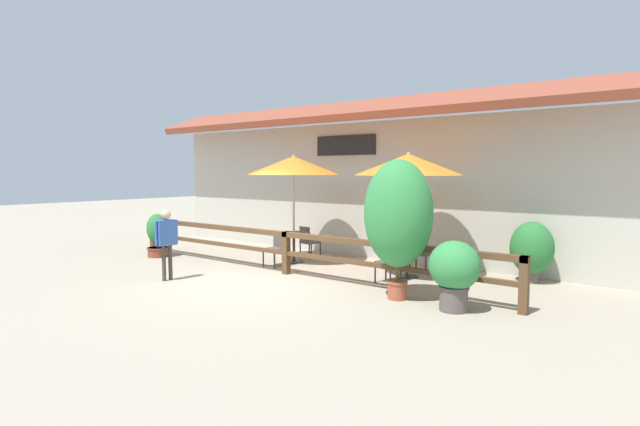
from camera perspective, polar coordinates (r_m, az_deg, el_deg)
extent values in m
plane|color=#9E937F|center=(10.56, -7.72, -7.83)|extent=(60.00, 60.00, 0.00)
cube|color=#BCB7A8|center=(13.58, 5.01, 2.67)|extent=(14.00, 0.40, 3.60)
cube|color=brown|center=(13.21, 3.75, 11.64)|extent=(14.28, 1.48, 0.70)
cube|color=black|center=(13.65, 2.91, 7.73)|extent=(1.91, 0.04, 0.53)
cube|color=brown|center=(11.16, -3.90, -2.45)|extent=(10.40, 0.14, 0.11)
cube|color=brown|center=(11.22, -3.89, -4.58)|extent=(10.40, 0.10, 0.09)
cube|color=brown|center=(15.10, -18.53, -2.39)|extent=(0.14, 0.14, 0.95)
cube|color=brown|center=(11.22, -3.89, -4.58)|extent=(0.14, 0.14, 0.95)
cube|color=brown|center=(8.73, 22.29, -7.65)|extent=(0.14, 0.14, 0.95)
cylinder|color=#B7B2A8|center=(12.57, -3.02, -0.50)|extent=(0.06, 0.06, 2.28)
cone|color=orange|center=(12.52, -3.04, 5.46)|extent=(2.31, 2.31, 0.46)
sphere|color=#B2ADA3|center=(12.52, -3.05, 6.51)|extent=(0.07, 0.07, 0.07)
cylinder|color=brown|center=(12.61, -3.01, -2.38)|extent=(0.85, 0.85, 0.05)
cylinder|color=#333333|center=(12.67, -3.00, -4.06)|extent=(0.07, 0.07, 0.70)
cylinder|color=#333333|center=(12.72, -2.99, -5.56)|extent=(0.47, 0.47, 0.03)
cube|color=#514C47|center=(12.12, -5.24, -4.13)|extent=(0.42, 0.42, 0.05)
cube|color=#514C47|center=(12.22, -4.63, -2.99)|extent=(0.40, 0.04, 0.40)
cylinder|color=#2D2D2D|center=(12.15, -6.50, -5.19)|extent=(0.04, 0.04, 0.40)
cylinder|color=#2D2D2D|center=(11.89, -5.20, -5.40)|extent=(0.04, 0.04, 0.40)
cylinder|color=#2D2D2D|center=(12.42, -5.26, -4.96)|extent=(0.04, 0.04, 0.40)
cylinder|color=#2D2D2D|center=(12.17, -3.96, -5.16)|extent=(0.04, 0.04, 0.40)
cube|color=#514C47|center=(13.24, -1.12, -3.35)|extent=(0.49, 0.49, 0.05)
cube|color=#514C47|center=(13.09, -1.76, -2.45)|extent=(0.40, 0.11, 0.40)
cylinder|color=#2D2D2D|center=(13.25, 0.04, -4.33)|extent=(0.04, 0.04, 0.40)
cylinder|color=#2D2D2D|center=(13.54, -1.01, -4.13)|extent=(0.04, 0.04, 0.40)
cylinder|color=#2D2D2D|center=(13.01, -1.23, -4.50)|extent=(0.04, 0.04, 0.40)
cylinder|color=#2D2D2D|center=(13.30, -2.27, -4.29)|extent=(0.04, 0.04, 0.40)
cylinder|color=#B7B2A8|center=(10.94, 9.96, -1.36)|extent=(0.06, 0.06, 2.28)
cone|color=orange|center=(10.87, 10.06, 5.49)|extent=(2.31, 2.31, 0.46)
sphere|color=#B2ADA3|center=(10.88, 10.08, 6.70)|extent=(0.07, 0.07, 0.07)
cylinder|color=brown|center=(10.99, 9.93, -3.51)|extent=(0.85, 0.85, 0.05)
cylinder|color=#333333|center=(11.05, 9.90, -5.44)|extent=(0.07, 0.07, 0.70)
cylinder|color=#333333|center=(11.11, 9.87, -7.15)|extent=(0.47, 0.47, 0.03)
cube|color=#514C47|center=(10.47, 7.80, -5.59)|extent=(0.45, 0.45, 0.05)
cube|color=#514C47|center=(10.58, 8.40, -4.24)|extent=(0.40, 0.07, 0.40)
cylinder|color=#2D2D2D|center=(10.47, 6.32, -6.82)|extent=(0.04, 0.04, 0.40)
cylinder|color=#2D2D2D|center=(10.25, 8.04, -7.09)|extent=(0.04, 0.04, 0.40)
cylinder|color=#2D2D2D|center=(10.77, 7.54, -6.50)|extent=(0.04, 0.04, 0.40)
cylinder|color=#2D2D2D|center=(10.56, 9.23, -6.75)|extent=(0.04, 0.04, 0.40)
cube|color=#514C47|center=(11.65, 11.47, -4.57)|extent=(0.46, 0.46, 0.05)
cube|color=#514C47|center=(11.44, 11.14, -3.60)|extent=(0.40, 0.07, 0.40)
cylinder|color=#2D2D2D|center=(11.80, 12.65, -5.58)|extent=(0.04, 0.04, 0.40)
cylinder|color=#2D2D2D|center=(11.93, 10.93, -5.43)|extent=(0.04, 0.04, 0.40)
cylinder|color=#2D2D2D|center=(11.45, 11.99, -5.89)|extent=(0.04, 0.04, 0.40)
cylinder|color=#2D2D2D|center=(11.59, 10.22, -5.73)|extent=(0.04, 0.04, 0.40)
cylinder|color=brown|center=(14.17, -18.04, -4.26)|extent=(0.53, 0.53, 0.25)
cylinder|color=brown|center=(14.15, -18.05, -3.83)|extent=(0.57, 0.57, 0.04)
cylinder|color=brown|center=(14.13, -18.06, -3.27)|extent=(0.09, 0.09, 0.24)
ellipsoid|color=#287033|center=(14.09, -18.10, -1.71)|extent=(0.60, 0.54, 0.80)
cylinder|color=#9E4C33|center=(9.20, 8.81, -8.70)|extent=(0.34, 0.34, 0.33)
cylinder|color=#9E4C33|center=(9.16, 8.82, -7.83)|extent=(0.37, 0.37, 0.04)
cylinder|color=brown|center=(9.10, 8.85, -5.93)|extent=(0.06, 0.06, 0.58)
ellipsoid|color=#338442|center=(8.97, 8.92, -0.06)|extent=(1.26, 1.13, 1.93)
cylinder|color=#564C47|center=(8.63, 15.02, -9.43)|extent=(0.46, 0.46, 0.41)
cylinder|color=#564C47|center=(8.59, 15.05, -8.23)|extent=(0.50, 0.50, 0.04)
ellipsoid|color=#338442|center=(8.51, 15.11, -5.82)|extent=(0.85, 0.77, 0.82)
cylinder|color=#564C47|center=(11.31, 22.95, -6.68)|extent=(0.32, 0.32, 0.25)
cylinder|color=#564C47|center=(11.29, 22.97, -6.15)|extent=(0.35, 0.35, 0.04)
ellipsoid|color=#287033|center=(11.21, 23.05, -3.70)|extent=(0.87, 0.79, 1.10)
cylinder|color=#42382D|center=(11.01, -17.41, -5.50)|extent=(0.08, 0.08, 0.75)
cylinder|color=#42382D|center=(11.08, -16.74, -5.42)|extent=(0.08, 0.08, 0.75)
cube|color=#33569E|center=(10.95, -17.16, -2.15)|extent=(0.22, 0.42, 0.53)
cylinder|color=#33569E|center=(10.83, -18.22, -2.25)|extent=(0.07, 0.07, 0.51)
cylinder|color=#33569E|center=(11.07, -16.11, -2.05)|extent=(0.07, 0.07, 0.51)
sphere|color=tan|center=(10.91, -17.21, -0.18)|extent=(0.20, 0.20, 0.20)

